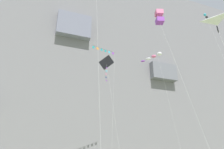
{
  "coord_description": "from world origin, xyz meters",
  "views": [
    {
      "loc": [
        -7.36,
        -0.18,
        3.55
      ],
      "look_at": [
        0.54,
        20.66,
        12.42
      ],
      "focal_mm": 32.83,
      "sensor_mm": 36.0,
      "label": 1
    }
  ],
  "objects_px": {
    "kite_delta_low_right": "(220,33)",
    "kite_banner_near_cliff": "(104,54)",
    "kite_box_mid_center": "(159,17)",
    "kite_diamond_upper_left": "(107,64)",
    "kite_windsock_high_left": "(154,56)",
    "kite_windsock_high_right": "(207,17)"
  },
  "relations": [
    {
      "from": "kite_windsock_high_left",
      "to": "kite_diamond_upper_left",
      "type": "bearing_deg",
      "value": 173.39
    },
    {
      "from": "kite_diamond_upper_left",
      "to": "kite_windsock_high_right",
      "type": "bearing_deg",
      "value": -3.08
    },
    {
      "from": "kite_delta_low_right",
      "to": "kite_banner_near_cliff",
      "type": "distance_m",
      "value": 30.09
    },
    {
      "from": "kite_banner_near_cliff",
      "to": "kite_windsock_high_right",
      "type": "distance_m",
      "value": 24.01
    },
    {
      "from": "kite_windsock_high_left",
      "to": "kite_diamond_upper_left",
      "type": "height_order",
      "value": "kite_windsock_high_left"
    },
    {
      "from": "kite_box_mid_center",
      "to": "kite_windsock_high_right",
      "type": "bearing_deg",
      "value": 25.69
    },
    {
      "from": "kite_windsock_high_left",
      "to": "kite_banner_near_cliff",
      "type": "height_order",
      "value": "kite_banner_near_cliff"
    },
    {
      "from": "kite_windsock_high_right",
      "to": "kite_box_mid_center",
      "type": "bearing_deg",
      "value": -154.31
    },
    {
      "from": "kite_delta_low_right",
      "to": "kite_windsock_high_right",
      "type": "relative_size",
      "value": 0.4
    },
    {
      "from": "kite_box_mid_center",
      "to": "kite_windsock_high_right",
      "type": "relative_size",
      "value": 0.65
    },
    {
      "from": "kite_box_mid_center",
      "to": "kite_diamond_upper_left",
      "type": "bearing_deg",
      "value": 108.12
    },
    {
      "from": "kite_delta_low_right",
      "to": "kite_diamond_upper_left",
      "type": "xyz_separation_m",
      "value": [
        -2.87,
        18.74,
        4.89
      ]
    },
    {
      "from": "kite_banner_near_cliff",
      "to": "kite_windsock_high_right",
      "type": "xyz_separation_m",
      "value": [
        20.21,
        -10.31,
        7.85
      ]
    },
    {
      "from": "kite_windsock_high_left",
      "to": "kite_box_mid_center",
      "type": "xyz_separation_m",
      "value": [
        -5.09,
        -9.53,
        0.19
      ]
    },
    {
      "from": "kite_delta_low_right",
      "to": "kite_box_mid_center",
      "type": "distance_m",
      "value": 11.15
    },
    {
      "from": "kite_windsock_high_left",
      "to": "kite_box_mid_center",
      "type": "distance_m",
      "value": 10.81
    },
    {
      "from": "kite_box_mid_center",
      "to": "kite_windsock_high_right",
      "type": "distance_m",
      "value": 24.48
    },
    {
      "from": "kite_delta_low_right",
      "to": "kite_box_mid_center",
      "type": "xyz_separation_m",
      "value": [
        0.58,
        8.21,
        7.51
      ]
    },
    {
      "from": "kite_diamond_upper_left",
      "to": "kite_box_mid_center",
      "type": "distance_m",
      "value": 11.38
    },
    {
      "from": "kite_banner_near_cliff",
      "to": "kite_windsock_high_right",
      "type": "height_order",
      "value": "kite_windsock_high_right"
    },
    {
      "from": "kite_box_mid_center",
      "to": "kite_banner_near_cliff",
      "type": "bearing_deg",
      "value": 92.61
    },
    {
      "from": "kite_delta_low_right",
      "to": "kite_diamond_upper_left",
      "type": "bearing_deg",
      "value": 98.7
    }
  ]
}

